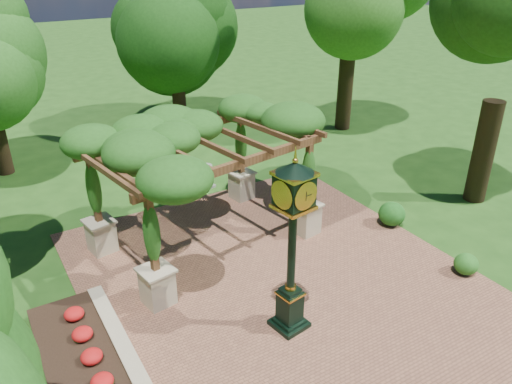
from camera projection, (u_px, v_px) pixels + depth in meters
ground at (306, 305)px, 12.91m from camera, size 120.00×120.00×0.00m
brick_plaza at (284, 284)px, 13.67m from camera, size 10.00×12.00×0.04m
border_wall at (125, 354)px, 11.07m from camera, size 0.35×5.00×0.40m
flower_bed at (84, 371)px, 10.67m from camera, size 1.50×5.00×0.36m
pedestal_clock at (293, 234)px, 11.00m from camera, size 0.99×0.99×4.40m
pergola at (203, 145)px, 14.22m from camera, size 6.87×4.93×3.97m
sundial at (207, 178)px, 19.05m from camera, size 0.61×0.61×0.91m
shrub_front at (466, 264)px, 13.96m from camera, size 0.84×0.84×0.61m
shrub_mid at (392, 214)px, 16.39m from camera, size 1.11×1.11×0.79m
shrub_back at (291, 181)px, 18.84m from camera, size 0.89×0.89×0.68m
tree_north at (174, 27)px, 23.42m from camera, size 4.61×4.61×7.15m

